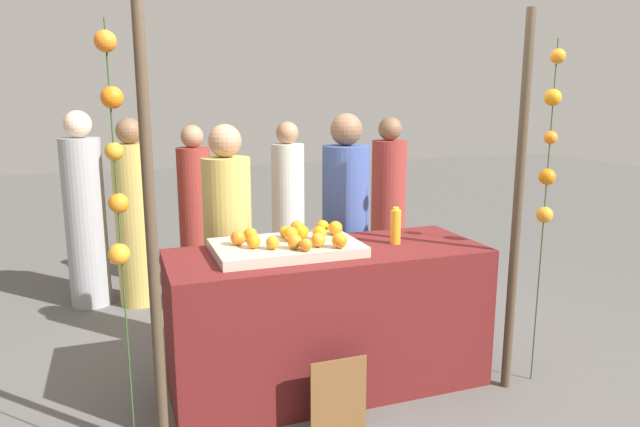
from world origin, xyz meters
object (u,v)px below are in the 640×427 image
Objects in this scene: juice_bottle at (396,226)px; vendor_left at (228,252)px; chalkboard_sign at (338,396)px; vendor_right at (345,238)px; orange_0 at (238,238)px; stall_counter at (328,318)px; orange_1 at (254,242)px.

vendor_left is (-0.96, 0.61, -0.24)m from juice_bottle.
vendor_right is (0.50, 1.12, 0.58)m from chalkboard_sign.
chalkboard_sign is (0.41, -0.60, -0.79)m from orange_0.
juice_bottle is (0.46, 0.00, 0.56)m from stall_counter.
orange_1 is 0.05× the size of vendor_right.
juice_bottle is (1.00, -0.08, 0.01)m from orange_0.
juice_bottle is at bearing -4.30° from orange_0.
chalkboard_sign is at bearing -55.76° from orange_0.
orange_0 reaches higher than stall_counter.
orange_0 is 0.05× the size of vendor_right.
orange_1 is 0.18× the size of chalkboard_sign.
stall_counter is 8.22× the size of juice_bottle.
juice_bottle is 0.65m from vendor_right.
orange_0 is 1.00m from juice_bottle.
stall_counter is 22.11× the size of orange_0.
orange_0 is at bearing -94.17° from vendor_left.
juice_bottle is at bearing 0.09° from stall_counter.
vendor_left is at bearing 92.75° from orange_1.
stall_counter is at bearing -120.94° from vendor_right.
chalkboard_sign is at bearing -104.70° from stall_counter.
stall_counter is 24.55× the size of orange_1.
vendor_left reaches higher than orange_0.
orange_0 is 1.07m from chalkboard_sign.
vendor_left is at bearing 85.83° from orange_0.
stall_counter is 4.42× the size of chalkboard_sign.
orange_0 is at bearing 124.66° from orange_1.
chalkboard_sign is at bearing -55.85° from orange_1.
vendor_left is (0.04, 0.54, -0.23)m from orange_0.
juice_bottle is at bearing 41.24° from chalkboard_sign.
orange_1 is at bearing -143.02° from vendor_right.
vendor_left is (-0.50, 0.62, 0.32)m from stall_counter.
stall_counter is at bearing -179.91° from juice_bottle.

